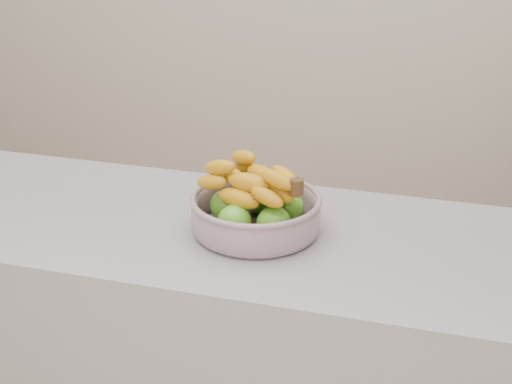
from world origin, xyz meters
TOP-DOWN VIEW (x-y plane):
  - counter at (0.00, -0.17)m, footprint 2.00×0.60m
  - fruit_bowl at (0.25, -0.17)m, footprint 0.31×0.31m

SIDE VIEW (x-z plane):
  - counter at x=0.00m, z-range 0.00..0.90m
  - fruit_bowl at x=0.25m, z-range 0.87..1.04m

